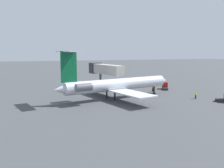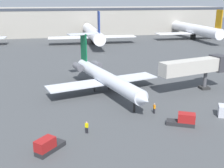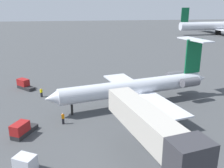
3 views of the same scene
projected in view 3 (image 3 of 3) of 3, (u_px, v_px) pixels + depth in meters
ground_plane at (135, 108)px, 41.23m from camera, size 400.00×400.00×0.10m
regional_jet at (140, 86)px, 41.98m from camera, size 22.72×28.71×10.31m
jet_bridge at (153, 130)px, 23.83m from camera, size 15.32×6.17×6.70m
ground_crew_marshaller at (63, 118)px, 35.62m from camera, size 0.26×0.40×1.69m
ground_crew_loader at (41, 92)px, 45.80m from camera, size 0.47×0.47×1.69m
baggage_tug_lead at (24, 85)px, 50.19m from camera, size 3.83×3.81×1.90m
baggage_tug_trailing at (22, 130)px, 32.53m from camera, size 4.20×3.08×1.90m
cargo_container_uld at (25, 164)px, 25.60m from camera, size 2.33×2.52×1.75m
parked_airliner_west_end at (218, 26)px, 132.01m from camera, size 35.88×42.63×13.59m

